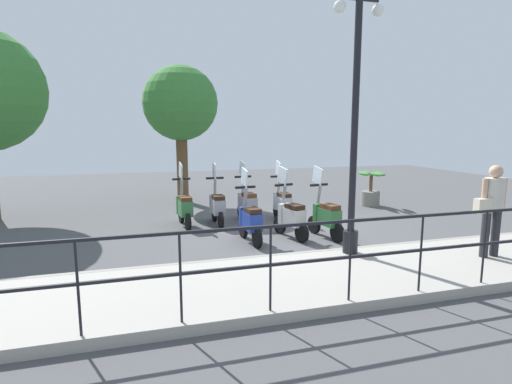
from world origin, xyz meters
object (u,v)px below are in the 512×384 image
at_px(pedestrian_with_bag, 492,204).
at_px(scooter_far_0, 282,203).
at_px(lamp_post_near, 354,136).
at_px(scooter_far_3, 184,207).
at_px(potted_palm, 371,191).
at_px(scooter_near_1, 291,216).
at_px(scooter_far_1, 247,203).
at_px(scooter_near_2, 250,220).
at_px(tree_distant, 181,105).
at_px(scooter_near_0, 326,216).
at_px(scooter_far_2, 217,205).

bearing_deg(pedestrian_with_bag, scooter_far_0, 29.77).
distance_m(lamp_post_near, scooter_far_3, 4.61).
distance_m(lamp_post_near, potted_palm, 5.81).
xyz_separation_m(scooter_near_1, scooter_far_1, (1.72, 0.52, 0.00)).
xyz_separation_m(scooter_near_2, scooter_far_0, (1.64, -1.30, 0.00)).
bearing_deg(potted_palm, scooter_far_1, 103.81).
xyz_separation_m(tree_distant, scooter_far_1, (-3.32, -1.26, -2.62)).
bearing_deg(pedestrian_with_bag, tree_distant, 30.73).
relative_size(scooter_near_2, scooter_far_1, 1.00).
bearing_deg(scooter_near_0, scooter_far_2, 36.87).
relative_size(pedestrian_with_bag, scooter_near_2, 1.03).
bearing_deg(scooter_far_0, scooter_near_2, 142.24).
relative_size(potted_palm, scooter_far_3, 0.69).
bearing_deg(scooter_far_0, potted_palm, -69.00).
xyz_separation_m(lamp_post_near, scooter_far_0, (3.26, 0.11, -1.74)).
height_order(potted_palm, scooter_near_2, scooter_near_2).
bearing_deg(scooter_near_1, scooter_far_3, 37.36).
xyz_separation_m(scooter_near_0, scooter_far_2, (1.84, 2.03, 0.00)).
bearing_deg(scooter_near_0, scooter_far_3, 45.33).
xyz_separation_m(scooter_near_2, scooter_far_3, (1.79, 1.15, 0.00)).
distance_m(tree_distant, potted_palm, 6.50).
distance_m(pedestrian_with_bag, scooter_near_2, 4.42).
xyz_separation_m(potted_palm, scooter_far_0, (-1.24, 3.34, 0.04)).
bearing_deg(scooter_far_2, scooter_far_3, 86.22).
relative_size(pedestrian_with_bag, potted_palm, 1.50).
height_order(tree_distant, scooter_far_3, tree_distant).
bearing_deg(scooter_near_2, pedestrian_with_bag, -129.74).
height_order(scooter_far_0, scooter_far_1, same).
relative_size(lamp_post_near, scooter_near_1, 3.02).
xyz_separation_m(scooter_far_0, scooter_far_2, (0.10, 1.66, 0.00)).
height_order(lamp_post_near, scooter_near_1, lamp_post_near).
relative_size(lamp_post_near, scooter_far_3, 3.02).
bearing_deg(potted_palm, pedestrian_with_bag, 169.00).
bearing_deg(scooter_far_1, scooter_near_1, -169.59).
xyz_separation_m(lamp_post_near, scooter_near_1, (1.74, 0.47, -1.74)).
relative_size(lamp_post_near, scooter_far_0, 3.02).
relative_size(pedestrian_with_bag, tree_distant, 0.37).
bearing_deg(scooter_near_1, scooter_far_2, 24.62).
bearing_deg(tree_distant, scooter_near_2, -170.83).
height_order(scooter_near_1, scooter_far_0, same).
relative_size(scooter_near_1, scooter_far_1, 1.00).
bearing_deg(lamp_post_near, scooter_far_0, 2.01).
height_order(potted_palm, scooter_near_0, scooter_near_0).
height_order(pedestrian_with_bag, scooter_near_1, pedestrian_with_bag).
distance_m(scooter_far_1, scooter_far_2, 0.79).
xyz_separation_m(scooter_near_0, scooter_near_1, (0.22, 0.73, 0.00)).
xyz_separation_m(lamp_post_near, scooter_near_0, (1.52, -0.26, -1.74)).
xyz_separation_m(scooter_far_2, scooter_far_3, (0.05, 0.80, 0.00)).
bearing_deg(potted_palm, scooter_far_0, 110.33).
relative_size(pedestrian_with_bag, scooter_far_0, 1.03).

